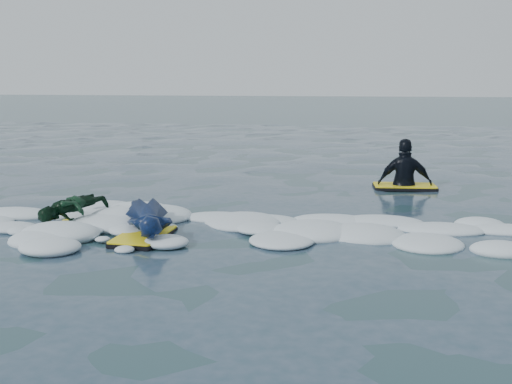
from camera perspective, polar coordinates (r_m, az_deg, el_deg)
ground at (r=8.88m, az=-5.26°, el=-4.79°), size 120.00×120.00×0.00m
foam_band at (r=9.85m, az=-3.86°, el=-3.23°), size 12.00×3.10×0.30m
prone_woman_unit at (r=9.45m, az=-9.58°, el=-2.46°), size 1.24×1.90×0.47m
prone_child_unit at (r=10.31m, az=-15.97°, el=-1.65°), size 1.03×1.32×0.46m
waiting_rider_unit at (r=13.46m, az=13.08°, el=0.62°), size 1.30×0.77×1.89m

